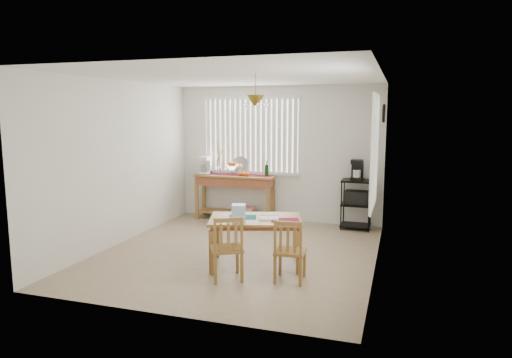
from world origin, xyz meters
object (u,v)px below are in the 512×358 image
(dining_table, at_px, (255,223))
(sideboard, at_px, (235,186))
(cart_items, at_px, (357,170))
(chair_right, at_px, (290,251))
(wire_cart, at_px, (356,199))
(chair_left, at_px, (227,248))

(dining_table, bearing_deg, sideboard, 116.14)
(cart_items, height_order, chair_right, cart_items)
(sideboard, distance_m, wire_cart, 2.34)
(cart_items, xyz_separation_m, dining_table, (-1.12, -2.47, -0.48))
(sideboard, height_order, chair_left, sideboard)
(chair_left, relative_size, chair_right, 1.04)
(sideboard, distance_m, chair_right, 3.46)
(dining_table, bearing_deg, cart_items, 65.58)
(chair_left, distance_m, chair_right, 0.78)
(wire_cart, bearing_deg, sideboard, 179.75)
(cart_items, height_order, chair_left, cart_items)
(sideboard, height_order, cart_items, cart_items)
(wire_cart, distance_m, dining_table, 2.70)
(sideboard, bearing_deg, wire_cart, -0.25)
(wire_cart, xyz_separation_m, dining_table, (-1.12, -2.46, 0.05))
(wire_cart, distance_m, chair_right, 2.98)
(chair_right, bearing_deg, dining_table, 141.68)
(dining_table, relative_size, chair_right, 1.78)
(wire_cart, distance_m, cart_items, 0.53)
(chair_left, bearing_deg, sideboard, 108.54)
(wire_cart, height_order, cart_items, cart_items)
(wire_cart, relative_size, chair_left, 1.08)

